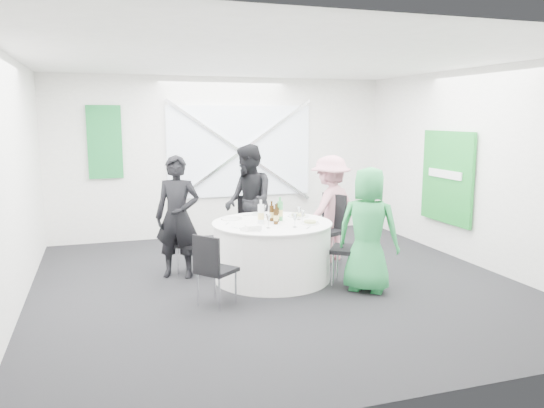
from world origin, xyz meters
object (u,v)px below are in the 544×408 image
object	(u,v)px
chair_front_left	(212,265)
person_man_back	(249,202)
chair_back_left	(187,238)
chair_front_right	(357,242)
chair_back_right	(328,224)
green_water_bottle	(280,211)
person_woman_green	(368,230)
person_woman_pink	(330,209)
person_man_back_left	(178,217)
banquet_table	(272,251)
chair_back	(252,221)
clear_water_bottle	(261,214)

from	to	relation	value
chair_front_left	person_man_back	world-z (taller)	person_man_back
chair_back_left	chair_front_right	distance (m)	2.27
chair_back_right	green_water_bottle	world-z (taller)	green_water_bottle
person_woman_green	person_woman_pink	bearing A→B (deg)	-54.79
chair_front_right	green_water_bottle	xyz separation A→B (m)	(-0.77, 0.71, 0.32)
chair_back_left	person_man_back_left	xyz separation A→B (m)	(-0.13, -0.09, 0.32)
chair_front_left	green_water_bottle	size ratio (longest dim) A/B	2.66
person_woman_green	chair_back_left	bearing A→B (deg)	5.56
banquet_table	person_man_back_left	world-z (taller)	person_man_back_left
person_woman_pink	person_man_back	bearing A→B (deg)	-51.70
chair_front_right	chair_front_left	world-z (taller)	chair_front_right
chair_back_right	person_woman_green	size ratio (longest dim) A/B	0.67
chair_back	person_woman_green	xyz separation A→B (m)	(0.87, -2.07, 0.23)
chair_back_right	chair_front_right	world-z (taller)	chair_back_right
chair_back_left	chair_front_right	xyz separation A→B (m)	(1.93, -1.19, 0.07)
chair_front_left	person_woman_green	world-z (taller)	person_woman_green
banquet_table	person_man_back	world-z (taller)	person_man_back
person_woman_pink	chair_front_right	bearing A→B (deg)	52.88
chair_front_left	banquet_table	bearing A→B (deg)	-90.00
chair_front_left	clear_water_bottle	bearing A→B (deg)	-86.07
chair_front_left	clear_water_bottle	xyz separation A→B (m)	(0.80, 0.76, 0.40)
clear_water_bottle	green_water_bottle	bearing A→B (deg)	22.08
person_man_back	green_water_bottle	xyz separation A→B (m)	(0.16, -0.99, 0.02)
green_water_bottle	chair_back	bearing A→B (deg)	92.83
person_man_back	chair_front_left	bearing A→B (deg)	-27.71
banquet_table	green_water_bottle	distance (m)	0.53
chair_front_left	person_man_back	xyz separation A→B (m)	(0.94, 1.86, 0.38)
chair_back	clear_water_bottle	size ratio (longest dim) A/B	2.98
chair_back_right	person_woman_pink	size ratio (longest dim) A/B	0.65
person_man_back	person_woman_green	bearing A→B (deg)	26.17
person_woman_green	chair_back_right	bearing A→B (deg)	-49.96
chair_back	person_man_back	bearing A→B (deg)	-117.11
person_woman_green	clear_water_bottle	distance (m)	1.37
chair_front_right	person_woman_pink	xyz separation A→B (m)	(0.18, 1.22, 0.22)
person_man_back_left	chair_back_right	bearing A→B (deg)	20.49
chair_back_right	person_woman_pink	xyz separation A→B (m)	(0.12, 0.19, 0.18)
person_man_back	person_woman_pink	size ratio (longest dim) A/B	1.10
person_man_back_left	clear_water_bottle	world-z (taller)	person_man_back_left
banquet_table	person_man_back_left	size ratio (longest dim) A/B	0.96
green_water_bottle	person_man_back	bearing A→B (deg)	99.13
chair_back_right	chair_front_left	distance (m)	2.27
person_man_back_left	clear_water_bottle	distance (m)	1.12
banquet_table	chair_back_right	size ratio (longest dim) A/B	1.53
chair_back_left	person_man_back	size ratio (longest dim) A/B	0.49
chair_back	chair_front_left	distance (m)	2.28
chair_back_right	person_man_back	world-z (taller)	person_man_back
clear_water_bottle	chair_back	bearing A→B (deg)	79.18
chair_back_right	clear_water_bottle	bearing A→B (deg)	-91.33
chair_back_left	chair_back_right	distance (m)	2.00
chair_back_left	person_woman_green	world-z (taller)	person_woman_green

